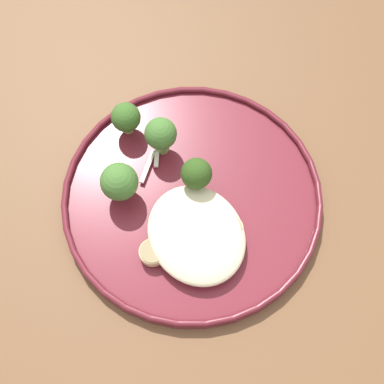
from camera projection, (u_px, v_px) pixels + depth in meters
The scene contains 16 objects.
ground at pixel (217, 334), 1.24m from camera, with size 6.00×6.00×0.00m, color #47423D.
wooden_dining_table at pixel (240, 249), 0.64m from camera, with size 1.40×1.00×0.74m.
dinner_plate at pixel (192, 196), 0.57m from camera, with size 0.29×0.29×0.02m.
noodle_bed at pixel (196, 234), 0.54m from camera, with size 0.12×0.10×0.03m.
seared_scallop_right_edge at pixel (153, 252), 0.53m from camera, with size 0.03×0.03×0.01m.
seared_scallop_front_small at pixel (187, 211), 0.55m from camera, with size 0.03×0.03×0.02m.
seared_scallop_on_noodles at pixel (193, 253), 0.53m from camera, with size 0.03×0.03×0.01m.
seared_scallop_tiny_bay at pixel (228, 226), 0.54m from camera, with size 0.03×0.03×0.01m.
seared_scallop_left_edge at pixel (173, 233), 0.54m from camera, with size 0.03×0.03×0.01m.
seared_scallop_rear_pale at pixel (192, 230), 0.54m from camera, with size 0.02×0.02×0.01m.
broccoli_floret_rear_charred at pixel (119, 182), 0.54m from camera, with size 0.04×0.04×0.05m.
broccoli_floret_right_tilted at pixel (126, 118), 0.58m from camera, with size 0.03×0.03×0.05m.
broccoli_floret_beside_noodles at pixel (161, 135), 0.56m from camera, with size 0.04×0.04×0.05m.
broccoli_floret_left_leaning at pixel (196, 174), 0.54m from camera, with size 0.03×0.03×0.05m.
onion_sliver_long_sliver at pixel (158, 147), 0.59m from camera, with size 0.05×0.01×0.00m, color silver.
onion_sliver_curled_piece at pixel (148, 167), 0.58m from camera, with size 0.04×0.01×0.00m, color silver.
Camera 1 is at (-0.15, 0.15, 1.27)m, focal length 47.73 mm.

